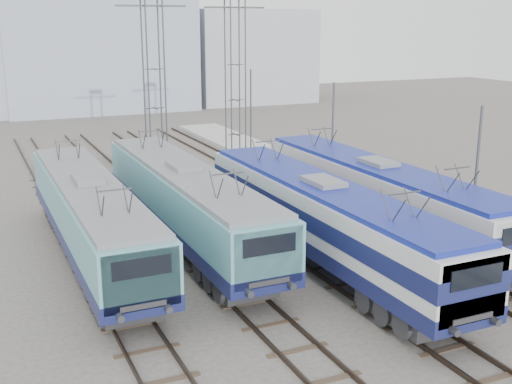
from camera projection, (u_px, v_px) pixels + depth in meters
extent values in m
plane|color=#514C47|center=(326.00, 314.00, 23.65)|extent=(160.00, 160.00, 0.00)
cube|color=#9E9E99|center=(413.00, 218.00, 34.74)|extent=(4.00, 70.00, 0.30)
cube|color=#151A49|center=(91.00, 231.00, 28.64)|extent=(2.83, 17.88, 0.60)
cube|color=#5597A0|center=(90.00, 206.00, 28.33)|extent=(2.78, 17.88, 1.79)
cube|color=#5597A0|center=(139.00, 277.00, 20.82)|extent=(2.56, 0.70, 2.03)
cube|color=slate|center=(88.00, 184.00, 28.08)|extent=(2.56, 17.16, 0.20)
cube|color=#262628|center=(123.00, 297.00, 23.59)|extent=(2.09, 3.58, 0.67)
cube|color=#262628|center=(71.00, 212.00, 34.07)|extent=(2.09, 3.58, 0.67)
cube|color=#151A49|center=(185.00, 216.00, 30.68)|extent=(2.93, 18.51, 0.62)
cube|color=#5597A0|center=(185.00, 191.00, 30.36)|extent=(2.88, 18.51, 1.85)
cube|color=#5597A0|center=(265.00, 255.00, 22.59)|extent=(2.65, 0.72, 2.10)
cube|color=slate|center=(184.00, 170.00, 30.10)|extent=(2.65, 17.77, 0.21)
cube|color=#262628|center=(235.00, 276.00, 25.45)|extent=(2.16, 3.70, 0.69)
cube|color=#262628|center=(151.00, 200.00, 36.30)|extent=(2.16, 3.70, 0.69)
cube|color=#151A49|center=(322.00, 236.00, 27.90)|extent=(2.91, 18.37, 0.61)
cube|color=silver|center=(323.00, 209.00, 27.59)|extent=(2.86, 18.37, 1.84)
cube|color=#151A49|center=(323.00, 210.00, 27.60)|extent=(2.90, 18.39, 0.71)
cube|color=silver|center=(467.00, 287.00, 19.87)|extent=(2.63, 0.71, 2.08)
cube|color=navy|center=(323.00, 186.00, 27.32)|extent=(2.63, 17.63, 0.20)
cube|color=#262628|center=(409.00, 307.00, 22.71)|extent=(2.14, 3.67, 0.69)
cube|color=#262628|center=(262.00, 215.00, 33.48)|extent=(2.14, 3.67, 0.69)
cube|color=#151A49|center=(376.00, 210.00, 31.83)|extent=(2.88, 18.22, 0.61)
cube|color=silver|center=(377.00, 186.00, 31.52)|extent=(2.83, 18.22, 1.82)
cube|color=#151A49|center=(377.00, 187.00, 31.53)|extent=(2.87, 18.24, 0.71)
cube|color=navy|center=(378.00, 166.00, 31.26)|extent=(2.61, 17.49, 0.20)
cube|color=#262628|center=(460.00, 265.00, 26.69)|extent=(2.13, 3.64, 0.68)
cube|color=#262628|center=(315.00, 195.00, 37.37)|extent=(2.13, 3.64, 0.68)
cylinder|color=#3F4247|center=(149.00, 94.00, 40.75)|extent=(0.10, 0.10, 12.00)
cylinder|color=#3F4247|center=(165.00, 93.00, 41.19)|extent=(0.10, 0.10, 12.00)
cylinder|color=#3F4247|center=(144.00, 92.00, 41.72)|extent=(0.10, 0.10, 12.00)
cylinder|color=#3F4247|center=(161.00, 91.00, 42.16)|extent=(0.10, 0.10, 12.00)
cube|color=#3F4247|center=(151.00, 6.00, 40.07)|extent=(4.50, 0.12, 0.12)
cylinder|color=#3F4247|center=(231.00, 87.00, 45.12)|extent=(0.10, 0.10, 12.00)
cylinder|color=#3F4247|center=(245.00, 86.00, 45.56)|extent=(0.10, 0.10, 12.00)
cylinder|color=#3F4247|center=(225.00, 86.00, 46.09)|extent=(0.10, 0.10, 12.00)
cylinder|color=#3F4247|center=(239.00, 85.00, 46.53)|extent=(0.10, 0.10, 12.00)
cube|color=#3F4247|center=(235.00, 7.00, 44.44)|extent=(4.50, 0.12, 0.12)
cylinder|color=#3F4247|center=(475.00, 186.00, 27.96)|extent=(0.12, 0.12, 7.00)
cylinder|color=#3F4247|center=(332.00, 141.00, 38.51)|extent=(0.12, 0.12, 7.00)
cylinder|color=#3F4247|center=(251.00, 115.00, 49.06)|extent=(0.12, 0.12, 7.00)
cube|color=#919CB2|center=(95.00, 34.00, 77.46)|extent=(22.00, 14.00, 18.00)
cube|color=#9CA3AE|center=(246.00, 56.00, 86.26)|extent=(16.00, 12.00, 12.00)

